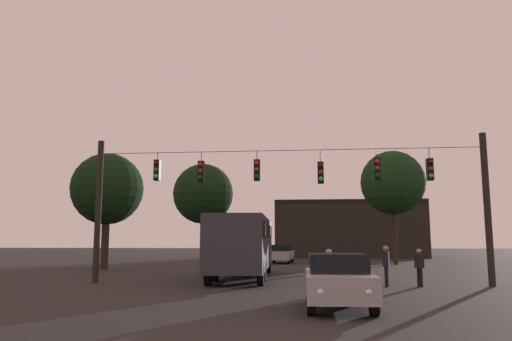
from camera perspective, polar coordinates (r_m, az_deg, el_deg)
name	(u,v)px	position (r m, az deg, el deg)	size (l,w,h in m)	color
ground_plane	(292,270)	(31.95, 4.26, -11.51)	(168.00, 168.00, 0.00)	black
overhead_signal_span	(286,194)	(21.61, 3.56, -2.78)	(17.37, 0.44, 6.48)	black
city_bus	(243,241)	(25.24, -1.48, -8.21)	(2.91, 11.08, 3.00)	#2D2D33
car_near_right	(338,279)	(14.46, 9.53, -12.42)	(1.83, 4.35, 1.52)	#99999E
car_far_left	(281,253)	(41.22, 2.95, -9.65)	(2.10, 4.43, 1.52)	#99999E
pedestrian_crossing_left	(329,269)	(17.92, 8.50, -11.27)	(0.33, 0.41, 1.59)	black
pedestrian_crossing_center	(386,264)	(21.21, 14.93, -10.45)	(0.33, 0.41, 1.67)	black
pedestrian_crossing_right	(419,265)	(21.62, 18.52, -10.46)	(0.35, 0.42, 1.55)	black
corner_building	(348,229)	(56.75, 10.67, -6.77)	(16.11, 8.42, 6.21)	black
tree_left_silhouette	(203,194)	(50.90, -6.17, -2.74)	(6.20, 6.20, 9.76)	black
tree_behind_building	(107,189)	(34.11, -16.96, -2.10)	(4.76, 4.76, 7.68)	#2D2116
tree_right_far	(393,183)	(40.57, 15.66, -1.39)	(5.10, 5.10, 9.01)	#2D2116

